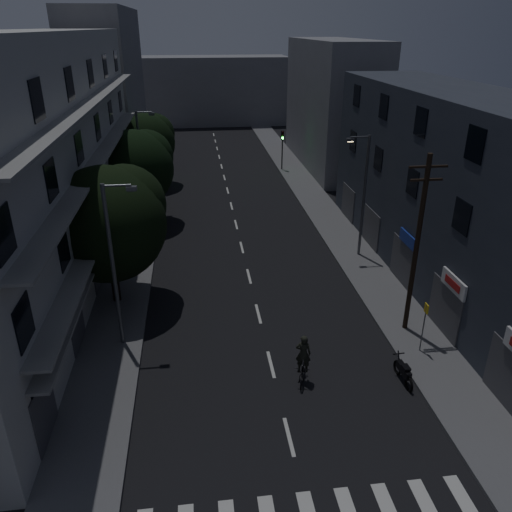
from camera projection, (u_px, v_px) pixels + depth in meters
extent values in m
plane|color=black|center=(236.00, 222.00, 39.69)|extent=(160.00, 160.00, 0.00)
cube|color=#565659|center=(140.00, 226.00, 38.80)|extent=(3.00, 90.00, 0.15)
cube|color=#565659|center=(327.00, 217.00, 40.51)|extent=(3.00, 90.00, 0.15)
cube|color=beige|center=(289.00, 437.00, 18.98)|extent=(0.15, 2.00, 0.01)
cube|color=beige|center=(271.00, 364.00, 23.03)|extent=(0.15, 2.00, 0.01)
cube|color=beige|center=(258.00, 314.00, 27.08)|extent=(0.15, 2.00, 0.01)
cube|color=beige|center=(249.00, 276.00, 31.13)|extent=(0.15, 2.00, 0.01)
cube|color=beige|center=(242.00, 247.00, 35.18)|extent=(0.15, 2.00, 0.01)
cube|color=beige|center=(236.00, 224.00, 39.24)|extent=(0.15, 2.00, 0.01)
cube|color=beige|center=(231.00, 206.00, 43.29)|extent=(0.15, 2.00, 0.01)
cube|color=beige|center=(228.00, 190.00, 47.34)|extent=(0.15, 2.00, 0.01)
cube|color=beige|center=(224.00, 177.00, 51.39)|extent=(0.15, 2.00, 0.01)
cube|color=beige|center=(222.00, 166.00, 55.44)|extent=(0.15, 2.00, 0.01)
cube|color=beige|center=(219.00, 157.00, 59.50)|extent=(0.15, 2.00, 0.01)
cube|color=beige|center=(217.00, 148.00, 63.55)|extent=(0.15, 2.00, 0.01)
cube|color=beige|center=(215.00, 141.00, 67.60)|extent=(0.15, 2.00, 0.01)
cube|color=beige|center=(214.00, 135.00, 71.65)|extent=(0.15, 2.00, 0.01)
cube|color=#B4B3AE|center=(39.00, 162.00, 29.08)|extent=(6.00, 36.00, 14.00)
cube|color=black|center=(41.00, 398.00, 18.02)|extent=(0.06, 1.60, 1.60)
cube|color=black|center=(75.00, 312.00, 23.42)|extent=(0.06, 1.60, 1.60)
cube|color=black|center=(96.00, 258.00, 28.82)|extent=(0.06, 1.60, 1.60)
cube|color=black|center=(110.00, 222.00, 34.22)|extent=(0.06, 1.60, 1.60)
cube|color=black|center=(120.00, 195.00, 39.63)|extent=(0.06, 1.60, 1.60)
cube|color=black|center=(128.00, 175.00, 45.03)|extent=(0.06, 1.60, 1.60)
cube|color=black|center=(24.00, 322.00, 16.67)|extent=(0.06, 1.60, 1.60)
cube|color=black|center=(64.00, 250.00, 22.07)|extent=(0.06, 1.60, 1.60)
cube|color=black|center=(88.00, 206.00, 27.48)|extent=(0.06, 1.60, 1.60)
cube|color=black|center=(104.00, 176.00, 32.88)|extent=(0.06, 1.60, 1.60)
cube|color=black|center=(116.00, 155.00, 38.28)|extent=(0.06, 1.60, 1.60)
cube|color=black|center=(124.00, 139.00, 43.68)|extent=(0.06, 1.60, 1.60)
cube|color=black|center=(3.00, 234.00, 15.33)|extent=(0.06, 1.60, 1.60)
cube|color=black|center=(51.00, 180.00, 20.73)|extent=(0.06, 1.60, 1.60)
cube|color=black|center=(79.00, 148.00, 26.13)|extent=(0.06, 1.60, 1.60)
cube|color=black|center=(98.00, 127.00, 31.54)|extent=(0.06, 1.60, 1.60)
cube|color=black|center=(111.00, 112.00, 36.94)|extent=(0.06, 1.60, 1.60)
cube|color=black|center=(120.00, 101.00, 42.34)|extent=(0.06, 1.60, 1.60)
cube|color=black|center=(37.00, 100.00, 19.39)|extent=(0.06, 1.60, 1.60)
cube|color=black|center=(70.00, 84.00, 24.79)|extent=(0.06, 1.60, 1.60)
cube|color=black|center=(90.00, 73.00, 30.19)|extent=(0.06, 1.60, 1.60)
cube|color=black|center=(105.00, 66.00, 35.60)|extent=(0.06, 1.60, 1.60)
cube|color=black|center=(116.00, 61.00, 41.00)|extent=(0.06, 1.60, 1.60)
cube|color=gray|center=(107.00, 208.00, 30.74)|extent=(1.00, 32.40, 0.12)
cube|color=gray|center=(100.00, 157.00, 29.39)|extent=(1.00, 32.40, 0.12)
cube|color=gray|center=(93.00, 100.00, 28.05)|extent=(1.00, 32.40, 0.12)
cube|color=gray|center=(107.00, 222.00, 31.10)|extent=(0.80, 32.40, 0.12)
cube|color=#424247|center=(44.00, 411.00, 18.27)|extent=(0.06, 2.40, 2.40)
cube|color=#424247|center=(77.00, 323.00, 23.67)|extent=(0.06, 2.40, 2.40)
cube|color=#424247|center=(97.00, 268.00, 29.07)|extent=(0.06, 2.40, 2.40)
cube|color=#424247|center=(111.00, 230.00, 34.48)|extent=(0.06, 2.40, 2.40)
cube|color=#424247|center=(121.00, 202.00, 39.88)|extent=(0.06, 2.40, 2.40)
cube|color=#424247|center=(129.00, 181.00, 45.28)|extent=(0.06, 2.40, 2.40)
cube|color=#2D323D|center=(457.00, 192.00, 28.84)|extent=(6.00, 28.00, 11.00)
cube|color=black|center=(462.00, 217.00, 22.76)|extent=(0.06, 1.40, 1.50)
cube|color=black|center=(413.00, 182.00, 27.71)|extent=(0.06, 1.40, 1.50)
cube|color=black|center=(378.00, 159.00, 32.67)|extent=(0.06, 1.40, 1.50)
cube|color=black|center=(353.00, 141.00, 37.62)|extent=(0.06, 1.40, 1.50)
cube|color=black|center=(475.00, 144.00, 21.38)|extent=(0.06, 1.40, 1.50)
cube|color=black|center=(421.00, 122.00, 26.33)|extent=(0.06, 1.40, 1.50)
cube|color=black|center=(384.00, 107.00, 31.28)|extent=(0.06, 1.40, 1.50)
cube|color=black|center=(357.00, 96.00, 36.23)|extent=(0.06, 1.40, 1.50)
cube|color=#424247|center=(509.00, 380.00, 19.87)|extent=(0.06, 3.00, 2.60)
cube|color=#424247|center=(445.00, 309.00, 24.82)|extent=(0.06, 3.00, 2.60)
cube|color=#424247|center=(402.00, 262.00, 29.77)|extent=(0.06, 3.00, 2.60)
cube|color=#424247|center=(371.00, 228.00, 34.72)|extent=(0.06, 3.00, 2.60)
cube|color=#424247|center=(348.00, 203.00, 39.67)|extent=(0.06, 3.00, 2.60)
cube|color=silver|center=(454.00, 284.00, 23.65)|extent=(0.12, 2.20, 0.80)
cube|color=#B21414|center=(452.00, 284.00, 23.64)|extent=(0.02, 1.40, 0.36)
cube|color=navy|center=(407.00, 239.00, 28.60)|extent=(0.12, 2.00, 0.70)
cube|color=slate|center=(109.00, 87.00, 55.67)|extent=(6.00, 20.00, 16.00)
cube|color=slate|center=(331.00, 105.00, 53.64)|extent=(6.00, 20.00, 13.00)
cube|color=slate|center=(210.00, 90.00, 78.11)|extent=(24.00, 8.00, 10.00)
cylinder|color=black|center=(113.00, 267.00, 27.30)|extent=(0.44, 0.44, 4.15)
sphere|color=black|center=(107.00, 224.00, 26.25)|extent=(6.22, 6.22, 6.22)
sphere|color=black|center=(125.00, 205.00, 26.73)|extent=(4.36, 4.36, 4.36)
sphere|color=black|center=(89.00, 221.00, 25.41)|extent=(4.05, 4.05, 4.05)
cylinder|color=black|center=(138.00, 198.00, 38.57)|extent=(0.44, 0.44, 3.87)
sphere|color=black|center=(135.00, 169.00, 37.60)|extent=(5.83, 5.83, 5.83)
sphere|color=black|center=(146.00, 157.00, 38.05)|extent=(4.08, 4.08, 4.08)
sphere|color=black|center=(124.00, 165.00, 36.81)|extent=(3.79, 3.79, 3.79)
cylinder|color=black|center=(148.00, 166.00, 47.97)|extent=(0.44, 0.44, 3.67)
sphere|color=black|center=(146.00, 143.00, 47.05)|extent=(5.48, 5.48, 5.48)
sphere|color=black|center=(154.00, 134.00, 47.47)|extent=(3.84, 3.84, 3.84)
sphere|color=black|center=(137.00, 140.00, 46.30)|extent=(3.56, 3.56, 3.56)
cylinder|color=black|center=(282.00, 155.00, 53.10)|extent=(0.12, 0.12, 3.20)
cube|color=black|center=(283.00, 135.00, 52.24)|extent=(0.28, 0.22, 0.90)
sphere|color=black|center=(283.00, 132.00, 51.97)|extent=(0.22, 0.22, 0.22)
sphere|color=#3F330C|center=(283.00, 135.00, 52.10)|extent=(0.22, 0.22, 0.22)
sphere|color=#0CFF26|center=(283.00, 138.00, 52.22)|extent=(0.22, 0.22, 0.22)
cylinder|color=black|center=(161.00, 160.00, 50.93)|extent=(0.12, 0.12, 3.20)
cube|color=black|center=(159.00, 140.00, 50.07)|extent=(0.28, 0.22, 0.90)
sphere|color=black|center=(159.00, 137.00, 49.80)|extent=(0.22, 0.22, 0.22)
sphere|color=#3F330C|center=(159.00, 140.00, 49.93)|extent=(0.22, 0.22, 0.22)
sphere|color=#0CFF26|center=(159.00, 143.00, 50.05)|extent=(0.22, 0.22, 0.22)
cylinder|color=slate|center=(113.00, 269.00, 22.75)|extent=(0.18, 0.18, 8.00)
cylinder|color=slate|center=(117.00, 185.00, 21.18)|extent=(1.20, 0.10, 0.10)
cube|color=slate|center=(131.00, 188.00, 21.31)|extent=(0.45, 0.25, 0.18)
cube|color=#4C4C4C|center=(132.00, 191.00, 21.35)|extent=(0.35, 0.18, 0.04)
cylinder|color=#515358|center=(364.00, 198.00, 32.15)|extent=(0.18, 0.18, 8.00)
cylinder|color=#515358|center=(360.00, 137.00, 30.44)|extent=(1.20, 0.10, 0.10)
cube|color=#515358|center=(350.00, 140.00, 30.43)|extent=(0.45, 0.25, 0.18)
cube|color=#FFD88C|center=(350.00, 141.00, 30.48)|extent=(0.35, 0.18, 0.04)
cylinder|color=#525559|center=(141.00, 161.00, 40.75)|extent=(0.18, 0.18, 8.00)
cylinder|color=#525559|center=(144.00, 112.00, 39.18)|extent=(1.20, 0.10, 0.10)
cube|color=#525559|center=(152.00, 114.00, 39.32)|extent=(0.45, 0.25, 0.18)
cube|color=#4C4C4C|center=(152.00, 115.00, 39.36)|extent=(0.35, 0.18, 0.04)
cylinder|color=black|center=(416.00, 247.00, 23.71)|extent=(0.24, 0.24, 9.00)
cube|color=black|center=(428.00, 167.00, 22.07)|extent=(1.80, 0.10, 0.10)
cube|color=black|center=(426.00, 180.00, 22.32)|extent=(1.50, 0.10, 0.10)
cylinder|color=#595B60|center=(423.00, 328.00, 23.27)|extent=(0.06, 0.06, 2.50)
cube|color=yellow|center=(426.00, 308.00, 22.83)|extent=(0.05, 0.35, 0.45)
torus|color=black|center=(409.00, 384.00, 21.31)|extent=(0.14, 0.69, 0.68)
torus|color=black|center=(397.00, 368.00, 22.35)|extent=(0.14, 0.69, 0.68)
cube|color=black|center=(404.00, 370.00, 21.70)|extent=(0.29, 1.07, 0.34)
cube|color=black|center=(406.00, 367.00, 21.47)|extent=(0.31, 0.45, 0.10)
cylinder|color=black|center=(399.00, 360.00, 22.12)|extent=(0.08, 0.42, 0.81)
cube|color=black|center=(399.00, 354.00, 22.09)|extent=(0.53, 0.06, 0.04)
imported|color=black|center=(302.00, 371.00, 21.86)|extent=(1.10, 1.91, 0.95)
imported|color=black|center=(303.00, 353.00, 21.48)|extent=(0.76, 0.60, 1.82)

